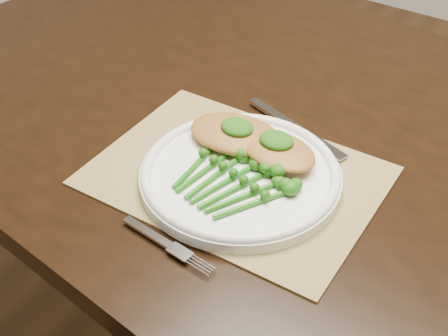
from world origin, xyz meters
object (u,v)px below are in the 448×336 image
Objects in this scene: dining_table at (297,286)px; broccolini_bundle at (224,183)px; chicken_fillet_left at (235,134)px; placemat at (236,176)px; dinner_plate at (240,174)px.

broccolini_bundle is (-0.03, -0.21, 0.40)m from dining_table.
chicken_fillet_left reaches higher than dining_table.
broccolini_bundle is (0.04, -0.09, -0.01)m from chicken_fillet_left.
placemat is 0.07m from chicken_fillet_left.
dining_table is at bearing 72.67° from placemat.
dining_table is at bearing 93.25° from broccolini_bundle.
placemat is 0.05m from broccolini_bundle.
dinner_plate is at bearing 96.71° from broccolini_bundle.
placemat is 0.02m from dinner_plate.
dining_table is at bearing 79.81° from dinner_plate.
broccolini_bundle is at bearing -96.00° from dinner_plate.
chicken_fillet_left reaches higher than dinner_plate.
dining_table is 4.17× the size of placemat.
dining_table is 0.43m from chicken_fillet_left.
broccolini_bundle is at bearing -80.04° from placemat.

